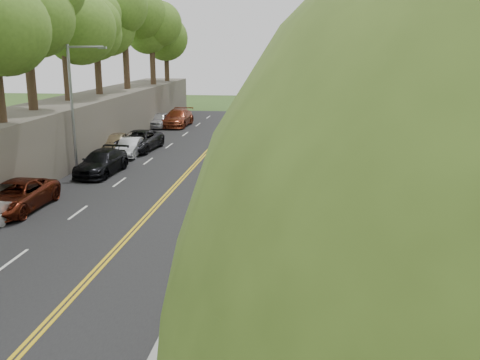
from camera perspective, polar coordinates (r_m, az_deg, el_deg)
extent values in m
plane|color=#33511E|center=(19.70, -4.27, -9.59)|extent=(140.00, 140.00, 0.00)
cube|color=black|center=(34.80, -8.31, 0.87)|extent=(11.20, 66.00, 0.04)
cube|color=gray|center=(33.64, 4.89, 0.52)|extent=(4.20, 66.00, 0.05)
cube|color=gold|center=(33.72, 0.99, 1.08)|extent=(0.42, 66.00, 0.60)
cube|color=#595147|center=(37.35, -20.54, 4.12)|extent=(5.00, 66.00, 4.00)
cube|color=slate|center=(33.43, 8.52, 2.04)|extent=(0.04, 66.00, 2.00)
cylinder|color=gray|center=(34.97, -17.45, 7.06)|extent=(0.18, 0.18, 8.00)
cylinder|color=gray|center=(34.31, -16.21, 13.48)|extent=(2.30, 0.13, 0.13)
cube|color=gray|center=(33.91, -14.47, 13.51)|extent=(0.50, 0.22, 0.14)
cylinder|color=gray|center=(16.18, -2.72, -8.84)|extent=(0.09, 0.09, 3.10)
cube|color=white|center=(15.79, -2.78, -5.54)|extent=(0.62, 0.04, 0.62)
cube|color=white|center=(16.04, -2.75, -7.90)|extent=(0.56, 0.04, 0.50)
cylinder|color=#DB501B|center=(37.28, 6.85, 2.58)|extent=(0.57, 0.57, 0.93)
cube|color=gray|center=(21.68, 8.38, -6.08)|extent=(1.35, 1.06, 0.86)
imported|color=#4F180C|center=(28.33, -22.78, -1.60)|extent=(2.47, 5.28, 1.46)
imported|color=black|center=(34.77, -14.55, 1.83)|extent=(2.36, 5.20, 1.48)
imported|color=tan|center=(41.91, -13.09, 3.94)|extent=(2.12, 4.38, 1.44)
imported|color=silver|center=(40.00, -11.64, 3.45)|extent=(1.64, 4.10, 1.33)
imported|color=black|center=(41.98, -10.74, 4.13)|extent=(2.93, 5.68, 1.53)
imported|color=brown|center=(54.33, -6.67, 6.59)|extent=(2.45, 5.80, 1.67)
imported|color=silver|center=(53.87, -8.55, 6.36)|extent=(1.90, 4.37, 1.47)
imported|color=gold|center=(23.71, 1.39, -2.92)|extent=(0.78, 1.01, 1.83)
imported|color=white|center=(20.08, -0.33, -6.16)|extent=(0.52, 0.71, 1.80)
imported|color=#212328|center=(22.46, -0.74, -4.02)|extent=(0.66, 0.85, 1.73)
imported|color=#975637|center=(26.18, 0.38, -1.46)|extent=(0.64, 1.09, 1.65)
imported|color=black|center=(42.13, 7.29, 4.33)|extent=(0.95, 0.51, 1.54)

